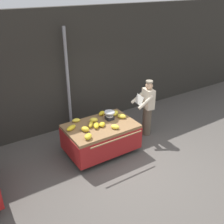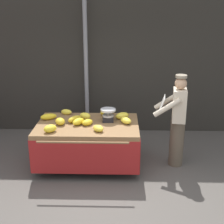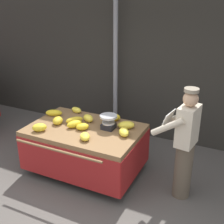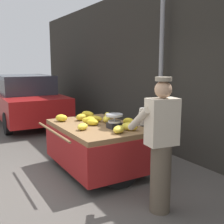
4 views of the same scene
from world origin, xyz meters
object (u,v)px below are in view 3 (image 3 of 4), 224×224
(vendor_person, at_px, (185,144))
(banana_bunch_6, at_px, (74,120))
(weighing_scale, at_px, (108,122))
(banana_bunch_2, at_px, (82,127))
(banana_bunch_3, at_px, (58,121))
(banana_bunch_4, at_px, (85,137))
(banana_bunch_1, at_px, (114,117))
(banana_bunch_5, at_px, (88,118))
(banana_bunch_7, at_px, (124,132))
(banana_cart, at_px, (85,139))
(banana_bunch_11, at_px, (54,113))
(banana_bunch_10, at_px, (126,125))
(street_pole, at_px, (115,63))
(banana_bunch_0, at_px, (75,124))
(banana_bunch_8, at_px, (39,127))
(banana_bunch_9, at_px, (76,110))

(vendor_person, bearing_deg, banana_bunch_6, 179.59)
(weighing_scale, distance_m, banana_bunch_2, 0.43)
(banana_bunch_3, relative_size, banana_bunch_4, 1.02)
(banana_bunch_1, height_order, banana_bunch_6, banana_bunch_1)
(banana_bunch_3, bearing_deg, banana_bunch_1, 33.57)
(banana_bunch_4, distance_m, banana_bunch_5, 0.66)
(banana_bunch_2, height_order, banana_bunch_3, banana_bunch_3)
(banana_bunch_6, bearing_deg, banana_bunch_7, -2.99)
(banana_bunch_5, xyz_separation_m, banana_bunch_6, (-0.18, -0.16, -0.00))
(weighing_scale, bearing_deg, banana_bunch_1, 99.56)
(banana_bunch_4, bearing_deg, banana_cart, 121.47)
(banana_bunch_5, xyz_separation_m, banana_bunch_11, (-0.68, -0.05, -0.00))
(banana_bunch_7, bearing_deg, banana_bunch_2, -171.27)
(banana_bunch_4, bearing_deg, banana_bunch_10, 57.05)
(banana_bunch_2, distance_m, banana_bunch_6, 0.29)
(banana_bunch_4, bearing_deg, banana_bunch_7, 39.51)
(street_pole, height_order, banana_bunch_11, street_pole)
(banana_bunch_0, xyz_separation_m, banana_bunch_2, (0.16, -0.02, -0.01))
(banana_bunch_3, relative_size, banana_bunch_8, 0.98)
(banana_cart, bearing_deg, banana_bunch_11, 165.53)
(banana_bunch_0, height_order, banana_bunch_9, banana_bunch_0)
(banana_bunch_10, bearing_deg, banana_bunch_8, -150.51)
(banana_cart, xyz_separation_m, banana_bunch_0, (-0.16, -0.05, 0.26))
(street_pole, height_order, banana_bunch_4, street_pole)
(banana_bunch_2, xyz_separation_m, banana_bunch_6, (-0.25, 0.15, 0.00))
(street_pole, bearing_deg, banana_cart, -83.75)
(banana_bunch_6, xyz_separation_m, banana_bunch_11, (-0.50, 0.11, 0.00))
(banana_bunch_0, distance_m, banana_bunch_8, 0.56)
(banana_bunch_11, bearing_deg, banana_bunch_5, 4.16)
(street_pole, xyz_separation_m, banana_bunch_2, (0.17, -1.62, -0.69))
(banana_bunch_11, bearing_deg, banana_bunch_0, -22.46)
(banana_bunch_0, relative_size, banana_bunch_7, 1.08)
(banana_bunch_0, xyz_separation_m, vendor_person, (1.77, 0.12, -0.01))
(street_pole, xyz_separation_m, banana_bunch_7, (0.86, -1.52, -0.68))
(banana_bunch_2, distance_m, banana_bunch_8, 0.68)
(banana_bunch_0, distance_m, banana_bunch_10, 0.84)
(banana_cart, bearing_deg, banana_bunch_4, -58.53)
(banana_bunch_0, relative_size, banana_bunch_11, 0.90)
(banana_bunch_9, bearing_deg, banana_bunch_1, -2.09)
(banana_bunch_1, bearing_deg, banana_bunch_9, 177.91)
(banana_bunch_10, bearing_deg, banana_bunch_4, -122.95)
(weighing_scale, relative_size, banana_bunch_8, 1.24)
(street_pole, relative_size, banana_bunch_2, 15.15)
(street_pole, distance_m, vendor_person, 2.42)
(banana_bunch_0, xyz_separation_m, banana_bunch_5, (0.09, 0.29, 0.00))
(banana_bunch_11, bearing_deg, banana_bunch_4, -29.63)
(banana_bunch_6, xyz_separation_m, banana_bunch_9, (-0.22, 0.41, -0.01))
(vendor_person, bearing_deg, weighing_scale, 176.54)
(banana_bunch_1, relative_size, banana_bunch_9, 1.01)
(banana_cart, bearing_deg, banana_bunch_7, 2.64)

